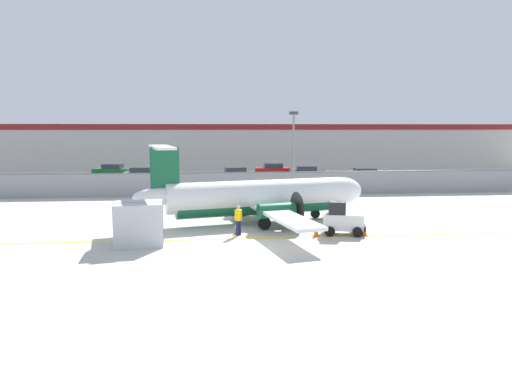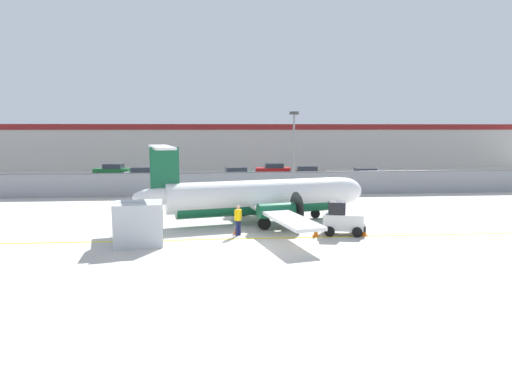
# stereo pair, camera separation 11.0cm
# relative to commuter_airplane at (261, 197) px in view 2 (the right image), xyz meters

# --- Properties ---
(ground_plane) EXTENTS (140.00, 140.00, 0.01)m
(ground_plane) POSITION_rel_commuter_airplane_xyz_m (-1.63, -4.43, -1.60)
(ground_plane) COLOR #BCB7AD
(perimeter_fence) EXTENTS (98.00, 0.10, 2.10)m
(perimeter_fence) POSITION_rel_commuter_airplane_xyz_m (-1.63, 11.57, -0.49)
(perimeter_fence) COLOR gray
(perimeter_fence) RESTS_ON ground
(parking_lot_strip) EXTENTS (98.00, 17.00, 0.12)m
(parking_lot_strip) POSITION_rel_commuter_airplane_xyz_m (-1.63, 23.07, -1.54)
(parking_lot_strip) COLOR #38383A
(parking_lot_strip) RESTS_ON ground
(background_building) EXTENTS (91.00, 8.10, 6.50)m
(background_building) POSITION_rel_commuter_airplane_xyz_m (-1.63, 41.56, 1.66)
(background_building) COLOR beige
(background_building) RESTS_ON ground
(commuter_airplane) EXTENTS (15.01, 15.95, 4.92)m
(commuter_airplane) POSITION_rel_commuter_airplane_xyz_m (0.00, 0.00, 0.00)
(commuter_airplane) COLOR white
(commuter_airplane) RESTS_ON ground
(baggage_tug) EXTENTS (2.50, 1.77, 1.88)m
(baggage_tug) POSITION_rel_commuter_airplane_xyz_m (4.18, -3.84, -0.75)
(baggage_tug) COLOR silver
(baggage_tug) RESTS_ON ground
(ground_crew_worker) EXTENTS (0.48, 0.48, 1.70)m
(ground_crew_worker) POSITION_rel_commuter_airplane_xyz_m (-1.66, -3.60, -0.65)
(ground_crew_worker) COLOR #191E4C
(ground_crew_worker) RESTS_ON ground
(cargo_container) EXTENTS (2.60, 2.24, 2.20)m
(cargo_container) POSITION_rel_commuter_airplane_xyz_m (-6.85, -5.16, -0.50)
(cargo_container) COLOR #B7BCC1
(cargo_container) RESTS_ON ground
(traffic_cone_near_left) EXTENTS (0.36, 0.36, 0.64)m
(traffic_cone_near_left) POSITION_rel_commuter_airplane_xyz_m (2.61, -4.23, -1.29)
(traffic_cone_near_left) COLOR orange
(traffic_cone_near_left) RESTS_ON ground
(traffic_cone_near_right) EXTENTS (0.36, 0.36, 0.64)m
(traffic_cone_near_right) POSITION_rel_commuter_airplane_xyz_m (-1.74, -3.19, -1.29)
(traffic_cone_near_right) COLOR orange
(traffic_cone_near_right) RESTS_ON ground
(traffic_cone_far_left) EXTENTS (0.36, 0.36, 0.64)m
(traffic_cone_far_left) POSITION_rel_commuter_airplane_xyz_m (-6.96, 1.10, -1.29)
(traffic_cone_far_left) COLOR orange
(traffic_cone_far_left) RESTS_ON ground
(traffic_cone_far_right) EXTENTS (0.36, 0.36, 0.64)m
(traffic_cone_far_right) POSITION_rel_commuter_airplane_xyz_m (5.35, -4.29, -1.29)
(traffic_cone_far_right) COLOR orange
(traffic_cone_far_right) RESTS_ON ground
(parked_car_0) EXTENTS (4.39, 2.42, 1.58)m
(parked_car_0) POSITION_rel_commuter_airplane_xyz_m (-15.27, 27.30, -0.71)
(parked_car_0) COLOR #19662D
(parked_car_0) RESTS_ON parking_lot_strip
(parked_car_1) EXTENTS (4.26, 2.13, 1.58)m
(parked_car_1) POSITION_rel_commuter_airplane_xyz_m (-10.87, 22.13, -0.71)
(parked_car_1) COLOR slate
(parked_car_1) RESTS_ON parking_lot_strip
(parked_car_2) EXTENTS (4.25, 2.11, 1.58)m
(parked_car_2) POSITION_rel_commuter_airplane_xyz_m (-7.63, 16.90, -0.71)
(parked_car_2) COLOR gray
(parked_car_2) RESTS_ON parking_lot_strip
(parked_car_3) EXTENTS (4.37, 2.39, 1.58)m
(parked_car_3) POSITION_rel_commuter_airplane_xyz_m (-0.82, 21.17, -0.71)
(parked_car_3) COLOR #19662D
(parked_car_3) RESTS_ON parking_lot_strip
(parked_car_4) EXTENTS (4.25, 2.10, 1.58)m
(parked_car_4) POSITION_rel_commuter_airplane_xyz_m (4.06, 26.54, -0.71)
(parked_car_4) COLOR red
(parked_car_4) RESTS_ON parking_lot_strip
(parked_car_5) EXTENTS (4.35, 2.33, 1.58)m
(parked_car_5) POSITION_rel_commuter_airplane_xyz_m (7.49, 22.11, -0.71)
(parked_car_5) COLOR black
(parked_car_5) RESTS_ON parking_lot_strip
(parked_car_6) EXTENTS (4.32, 2.26, 1.58)m
(parked_car_6) POSITION_rel_commuter_airplane_xyz_m (12.95, 18.87, -0.71)
(parked_car_6) COLOR black
(parked_car_6) RESTS_ON parking_lot_strip
(apron_light_pole) EXTENTS (0.70, 0.30, 7.27)m
(apron_light_pole) POSITION_rel_commuter_airplane_xyz_m (3.44, 8.18, 2.70)
(apron_light_pole) COLOR slate
(apron_light_pole) RESTS_ON ground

